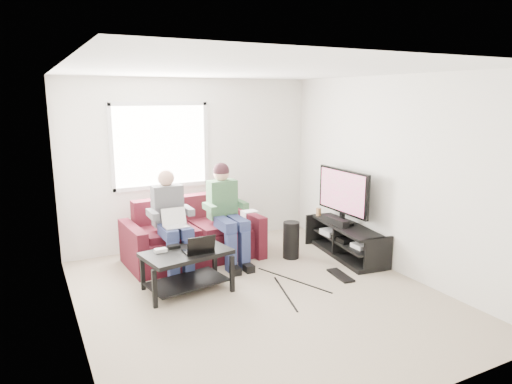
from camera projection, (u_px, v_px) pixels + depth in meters
floor at (259, 295)px, 5.43m from camera, size 4.50×4.50×0.00m
ceiling at (260, 70)px, 4.90m from camera, size 4.50×4.50×0.00m
wall_back at (193, 163)px, 7.12m from camera, size 4.50×0.00×4.50m
wall_front at (408, 245)px, 3.21m from camera, size 4.50×0.00×4.50m
wall_left at (71, 208)px, 4.27m from camera, size 0.00×4.50×4.50m
wall_right at (392, 175)px, 6.06m from camera, size 0.00×4.50×4.50m
window at (161, 146)px, 6.82m from camera, size 1.48×0.04×1.28m
sofa at (192, 237)px, 6.59m from camera, size 1.93×0.99×0.88m
person_left at (171, 218)px, 6.03m from camera, size 0.40×0.71×1.37m
person_right at (226, 206)px, 6.39m from camera, size 0.40×0.71×1.41m
laptop_silver at (176, 222)px, 5.87m from camera, size 0.35×0.26×0.24m
coffee_table at (187, 262)px, 5.49m from camera, size 1.10×0.78×0.50m
laptop_black at (198, 242)px, 5.43m from camera, size 0.39×0.31×0.24m
controller_a at (161, 250)px, 5.44m from camera, size 0.14×0.09×0.04m
controller_b at (174, 247)px, 5.57m from camera, size 0.14×0.10×0.04m
controller_c at (205, 243)px, 5.73m from camera, size 0.16×0.12×0.04m
tv_stand at (345, 242)px, 6.73m from camera, size 0.63×1.50×0.48m
tv at (343, 193)px, 6.67m from camera, size 0.12×1.10×0.81m
soundbar at (335, 221)px, 6.70m from camera, size 0.12×0.50×0.10m
drink_cup at (319, 212)px, 7.19m from camera, size 0.08×0.08×0.12m
console_white at (364, 245)px, 6.37m from camera, size 0.30×0.22×0.06m
console_grey at (333, 232)px, 6.98m from camera, size 0.34×0.26×0.08m
console_black at (348, 238)px, 6.67m from camera, size 0.38×0.30×0.07m
subwoofer at (291, 240)px, 6.65m from camera, size 0.24×0.24×0.54m
keyboard_floor at (341, 275)px, 6.00m from camera, size 0.22×0.49×0.03m
end_table at (250, 233)px, 6.93m from camera, size 0.36×0.36×0.63m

